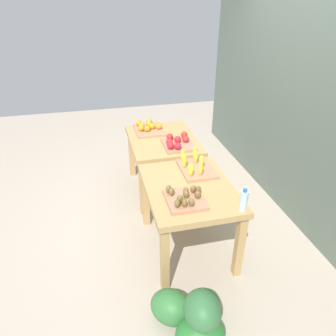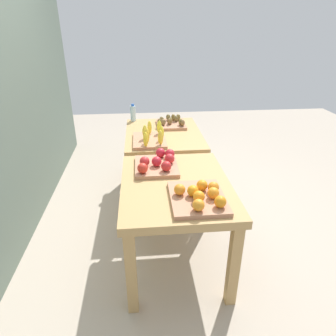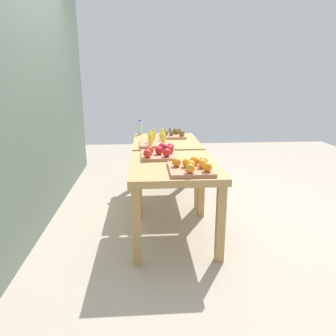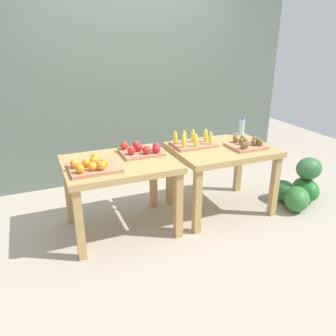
# 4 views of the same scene
# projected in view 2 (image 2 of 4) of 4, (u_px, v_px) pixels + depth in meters

# --- Properties ---
(ground_plane) EXTENTS (8.00, 8.00, 0.00)m
(ground_plane) POSITION_uv_depth(u_px,v_px,m) (168.00, 219.00, 3.02)
(ground_plane) COLOR #B4A592
(display_table_left) EXTENTS (1.04, 0.80, 0.73)m
(display_table_left) POSITION_uv_depth(u_px,v_px,m) (175.00, 195.00, 2.24)
(display_table_left) COLOR tan
(display_table_left) RESTS_ON ground_plane
(display_table_right) EXTENTS (1.04, 0.80, 0.73)m
(display_table_right) POSITION_uv_depth(u_px,v_px,m) (163.00, 142.00, 3.25)
(display_table_right) COLOR tan
(display_table_right) RESTS_ON ground_plane
(orange_bin) EXTENTS (0.44, 0.36, 0.11)m
(orange_bin) POSITION_uv_depth(u_px,v_px,m) (199.00, 196.00, 1.95)
(orange_bin) COLOR tan
(orange_bin) RESTS_ON display_table_left
(apple_bin) EXTENTS (0.40, 0.34, 0.11)m
(apple_bin) POSITION_uv_depth(u_px,v_px,m) (157.00, 163.00, 2.40)
(apple_bin) COLOR tan
(apple_bin) RESTS_ON display_table_left
(banana_crate) EXTENTS (0.45, 0.32, 0.17)m
(banana_crate) POSITION_uv_depth(u_px,v_px,m) (151.00, 138.00, 2.92)
(banana_crate) COLOR tan
(banana_crate) RESTS_ON display_table_right
(kiwi_bin) EXTENTS (0.36, 0.33, 0.10)m
(kiwi_bin) POSITION_uv_depth(u_px,v_px,m) (171.00, 123.00, 3.39)
(kiwi_bin) COLOR tan
(kiwi_bin) RESTS_ON display_table_right
(water_bottle) EXTENTS (0.06, 0.06, 0.20)m
(water_bottle) POSITION_uv_depth(u_px,v_px,m) (133.00, 113.00, 3.54)
(water_bottle) COLOR silver
(water_bottle) RESTS_ON display_table_right
(watermelon_pile) EXTENTS (0.66, 0.64, 0.53)m
(watermelon_pile) POSITION_uv_depth(u_px,v_px,m) (175.00, 147.00, 4.28)
(watermelon_pile) COLOR #246E2B
(watermelon_pile) RESTS_ON ground_plane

